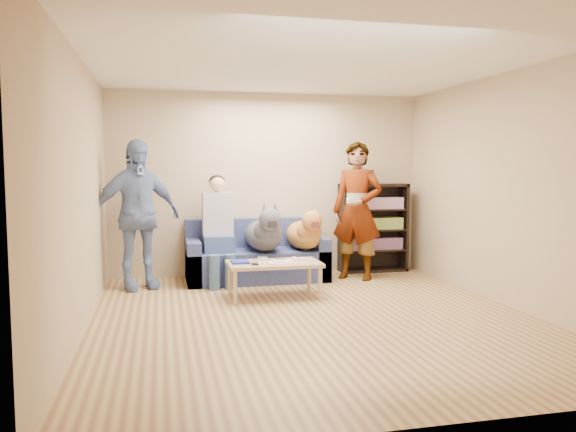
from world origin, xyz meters
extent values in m
plane|color=olive|center=(0.00, 0.00, 0.00)|extent=(5.00, 5.00, 0.00)
plane|color=white|center=(0.00, 0.00, 2.60)|extent=(5.00, 5.00, 0.00)
plane|color=tan|center=(0.00, 2.50, 1.30)|extent=(4.50, 0.00, 4.50)
plane|color=tan|center=(0.00, -2.50, 1.30)|extent=(4.50, 0.00, 4.50)
plane|color=tan|center=(-2.25, 0.00, 1.30)|extent=(0.00, 5.00, 5.00)
plane|color=tan|center=(2.25, 0.00, 1.30)|extent=(0.00, 5.00, 5.00)
ellipsoid|color=#B7B7BC|center=(0.58, 1.95, 0.50)|extent=(0.41, 0.35, 0.14)
imported|color=gray|center=(1.12, 1.82, 0.95)|extent=(0.82, 0.78, 1.89)
imported|color=#758BBC|center=(-1.82, 1.84, 0.95)|extent=(1.20, 0.81, 1.90)
cube|color=white|center=(0.92, 1.62, 1.12)|extent=(0.08, 0.14, 0.03)
cube|color=navy|center=(-0.62, 1.05, 0.43)|extent=(0.20, 0.26, 0.03)
cube|color=white|center=(-0.17, 0.90, 0.43)|extent=(0.26, 0.20, 0.02)
cube|color=beige|center=(-0.14, 0.92, 0.44)|extent=(0.22, 0.17, 0.01)
cube|color=#B6B6BB|center=(-0.34, 1.12, 0.45)|extent=(0.11, 0.06, 0.05)
cube|color=white|center=(0.06, 1.10, 0.43)|extent=(0.04, 0.13, 0.03)
cube|color=white|center=(0.14, 1.02, 0.43)|extent=(0.09, 0.06, 0.03)
cylinder|color=white|center=(-0.02, 0.98, 0.43)|extent=(0.07, 0.07, 0.02)
cylinder|color=white|center=(-0.02, 1.06, 0.43)|extent=(0.07, 0.07, 0.02)
cylinder|color=orange|center=(-0.24, 0.84, 0.42)|extent=(0.13, 0.06, 0.01)
cylinder|color=black|center=(-0.10, 1.18, 0.42)|extent=(0.13, 0.08, 0.01)
cube|color=black|center=(-0.47, 0.88, 0.43)|extent=(0.07, 0.12, 0.02)
cube|color=#515B93|center=(-0.25, 2.05, 0.21)|extent=(1.90, 0.85, 0.42)
cube|color=#515B93|center=(-0.25, 2.38, 0.62)|extent=(1.90, 0.18, 0.40)
cube|color=#515B93|center=(-1.11, 2.05, 0.29)|extent=(0.18, 0.85, 0.58)
cube|color=#515B93|center=(0.61, 2.05, 0.29)|extent=(0.18, 0.85, 0.58)
cube|color=#3B5782|center=(-0.77, 1.97, 0.53)|extent=(0.40, 0.38, 0.22)
cylinder|color=#416591|center=(-0.87, 1.55, 0.21)|extent=(0.14, 0.14, 0.47)
cylinder|color=#456197|center=(-0.67, 1.55, 0.21)|extent=(0.14, 0.14, 0.47)
cube|color=#A6A7AB|center=(-0.77, 2.07, 0.92)|extent=(0.40, 0.24, 0.58)
sphere|color=#E2AE88|center=(-0.77, 2.07, 1.32)|extent=(0.21, 0.21, 0.21)
ellipsoid|color=black|center=(-0.77, 2.10, 1.35)|extent=(0.22, 0.22, 0.19)
ellipsoid|color=#51535C|center=(-0.18, 1.94, 0.63)|extent=(0.47, 0.99, 0.41)
sphere|color=#494B53|center=(-0.18, 1.62, 0.72)|extent=(0.36, 0.36, 0.36)
sphere|color=#50515B|center=(-0.18, 1.44, 0.89)|extent=(0.29, 0.29, 0.29)
cube|color=black|center=(-0.18, 1.32, 0.85)|extent=(0.09, 0.14, 0.08)
cone|color=#4F525A|center=(-0.24, 1.47, 1.04)|extent=(0.09, 0.09, 0.14)
cone|color=#50525A|center=(-0.11, 1.47, 1.04)|extent=(0.09, 0.09, 0.14)
cylinder|color=#474B51|center=(-0.18, 2.37, 0.58)|extent=(0.05, 0.32, 0.19)
ellipsoid|color=#B77738|center=(0.39, 1.98, 0.61)|extent=(0.44, 0.92, 0.38)
sphere|color=#C5873C|center=(0.39, 1.68, 0.70)|extent=(0.33, 0.33, 0.33)
sphere|color=#BE6E3A|center=(0.39, 1.52, 0.85)|extent=(0.27, 0.27, 0.27)
cube|color=#54281C|center=(0.39, 1.40, 0.82)|extent=(0.08, 0.13, 0.08)
cone|color=#BE773A|center=(0.33, 1.54, 0.99)|extent=(0.08, 0.08, 0.13)
cone|color=#B78138|center=(0.46, 1.54, 0.99)|extent=(0.08, 0.08, 0.13)
cylinder|color=#B36036|center=(0.39, 2.37, 0.57)|extent=(0.05, 0.30, 0.18)
cube|color=tan|center=(-0.22, 1.00, 0.40)|extent=(1.10, 0.60, 0.04)
cylinder|color=tan|center=(-0.72, 0.75, 0.19)|extent=(0.05, 0.05, 0.38)
cylinder|color=tan|center=(0.28, 0.75, 0.19)|extent=(0.05, 0.05, 0.38)
cylinder|color=#DAC086|center=(-0.72, 1.25, 0.19)|extent=(0.05, 0.05, 0.38)
cylinder|color=#D2B981|center=(0.28, 1.25, 0.19)|extent=(0.05, 0.05, 0.38)
cube|color=black|center=(1.07, 2.32, 0.65)|extent=(0.04, 0.34, 1.30)
cube|color=black|center=(2.03, 2.32, 0.65)|extent=(0.04, 0.34, 1.30)
cube|color=black|center=(1.55, 2.32, 1.28)|extent=(1.00, 0.34, 0.04)
cube|color=black|center=(1.55, 2.32, 0.02)|extent=(1.00, 0.34, 0.04)
cube|color=black|center=(1.55, 2.48, 0.65)|extent=(1.00, 0.02, 1.30)
cube|color=black|center=(1.55, 2.32, 0.32)|extent=(0.94, 0.32, 0.03)
cube|color=black|center=(1.55, 2.32, 0.62)|extent=(0.94, 0.32, 0.02)
cube|color=black|center=(1.55, 2.32, 0.92)|extent=(0.94, 0.32, 0.02)
cube|color=#B23333|center=(1.55, 2.30, 0.42)|extent=(0.84, 0.24, 0.17)
cube|color=gold|center=(1.55, 2.30, 0.72)|extent=(0.84, 0.24, 0.17)
cube|color=#994C99|center=(1.55, 2.30, 1.02)|extent=(0.84, 0.24, 0.17)
camera|label=1|loc=(-1.51, -5.46, 1.55)|focal=35.00mm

